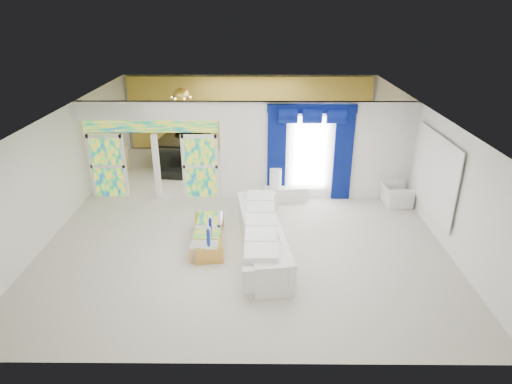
{
  "coord_description": "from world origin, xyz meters",
  "views": [
    {
      "loc": [
        0.38,
        -11.7,
        5.66
      ],
      "look_at": [
        0.3,
        -1.2,
        1.1
      ],
      "focal_mm": 30.92,
      "sensor_mm": 36.0,
      "label": 1
    }
  ],
  "objects_px": {
    "coffee_table": "(208,236)",
    "armchair": "(395,194)",
    "grand_piano": "(180,151)",
    "console_table": "(285,193)",
    "white_sofa": "(262,237)"
  },
  "relations": [
    {
      "from": "armchair",
      "to": "console_table",
      "type": "bearing_deg",
      "value": 83.1
    },
    {
      "from": "grand_piano",
      "to": "armchair",
      "type": "bearing_deg",
      "value": -20.21
    },
    {
      "from": "armchair",
      "to": "coffee_table",
      "type": "bearing_deg",
      "value": 111.69
    },
    {
      "from": "console_table",
      "to": "armchair",
      "type": "relative_size",
      "value": 1.36
    },
    {
      "from": "white_sofa",
      "to": "console_table",
      "type": "xyz_separation_m",
      "value": [
        0.73,
        3.0,
        -0.15
      ]
    },
    {
      "from": "coffee_table",
      "to": "armchair",
      "type": "distance_m",
      "value": 5.94
    },
    {
      "from": "white_sofa",
      "to": "grand_piano",
      "type": "xyz_separation_m",
      "value": [
        -3.08,
        6.41,
        0.1
      ]
    },
    {
      "from": "white_sofa",
      "to": "armchair",
      "type": "xyz_separation_m",
      "value": [
        4.04,
        2.78,
        -0.06
      ]
    },
    {
      "from": "grand_piano",
      "to": "console_table",
      "type": "bearing_deg",
      "value": -35.0
    },
    {
      "from": "console_table",
      "to": "armchair",
      "type": "height_order",
      "value": "armchair"
    },
    {
      "from": "console_table",
      "to": "grand_piano",
      "type": "distance_m",
      "value": 5.12
    },
    {
      "from": "console_table",
      "to": "grand_piano",
      "type": "height_order",
      "value": "grand_piano"
    },
    {
      "from": "coffee_table",
      "to": "white_sofa",
      "type": "bearing_deg",
      "value": -12.53
    },
    {
      "from": "armchair",
      "to": "grand_piano",
      "type": "xyz_separation_m",
      "value": [
        -7.13,
        3.64,
        0.16
      ]
    },
    {
      "from": "console_table",
      "to": "grand_piano",
      "type": "xyz_separation_m",
      "value": [
        -3.81,
        3.41,
        0.26
      ]
    }
  ]
}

